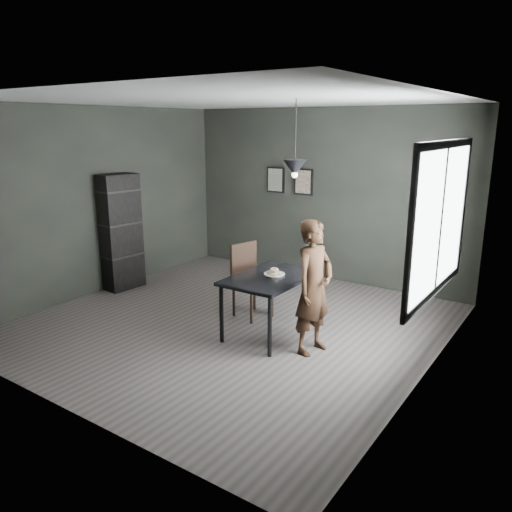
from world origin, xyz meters
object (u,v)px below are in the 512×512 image
Objects in this scene: shelf_unit at (121,232)px; wood_chair at (249,275)px; cafe_table at (271,282)px; woman at (314,287)px; pendant_lamp at (295,167)px; white_plate at (274,275)px.

wood_chair is at bearing 9.75° from shelf_unit.
cafe_table is 1.21× the size of wood_chair.
woman is at bearing -11.59° from cafe_table.
cafe_table is 1.41m from pendant_lamp.
wood_chair reaches higher than white_plate.
pendant_lamp is (0.23, 0.05, 1.29)m from white_plate.
cafe_table is 1.39× the size of pendant_lamp.
wood_chair is (-0.59, 0.38, -0.11)m from cafe_table.
cafe_table is 0.68m from woman.
wood_chair is (-1.25, 0.51, -0.20)m from woman.
cafe_table is at bearing -17.68° from wood_chair.
cafe_table is 2.94m from shelf_unit.
pendant_lamp is at bearing 3.69° from shelf_unit.
woman is 0.85× the size of shelf_unit.
pendant_lamp reaches higher than woman.
pendant_lamp is (0.84, -0.28, 1.49)m from wood_chair.
pendant_lamp reaches higher than cafe_table.
cafe_table is 0.67× the size of shelf_unit.
wood_chair reaches higher than cafe_table.
shelf_unit is (-2.33, -0.16, 0.34)m from wood_chair.
woman is (0.64, -0.19, 0.01)m from white_plate.
woman is at bearing -16.19° from white_plate.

